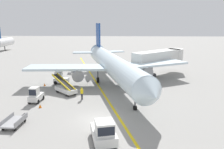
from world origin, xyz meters
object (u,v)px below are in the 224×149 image
belt_loader_forward_hold (65,88)px  safety_cone_nose_left (116,81)px  safety_cone_nose_right (40,106)px  safety_cone_wingtip_left (45,84)px  airliner (112,64)px  jet_bridge (162,57)px  baggage_tug_by_cargo_door (35,95)px  ground_crew_marshaller (82,93)px  baggage_cart_loaded (14,122)px  baggage_tug_near_wing (60,78)px  pushback_tug (104,132)px

belt_loader_forward_hold → safety_cone_nose_left: size_ratio=10.19×
safety_cone_nose_left → safety_cone_nose_right: (-8.97, -12.97, 0.00)m
safety_cone_nose_left → safety_cone_wingtip_left: (-11.74, -3.19, 0.00)m
belt_loader_forward_hold → airliner: bearing=39.3°
jet_bridge → belt_loader_forward_hold: bearing=-140.4°
baggage_tug_by_cargo_door → safety_cone_nose_right: 2.44m
airliner → safety_cone_nose_left: size_ratio=78.92×
safety_cone_nose_left → safety_cone_nose_right: bearing=-124.7°
airliner → ground_crew_marshaller: bearing=-114.8°
safety_cone_nose_right → jet_bridge: bearing=47.1°
baggage_cart_loaded → safety_cone_nose_left: 20.55m
baggage_tug_near_wing → ground_crew_marshaller: 9.41m
airliner → safety_cone_nose_left: bearing=70.0°
ground_crew_marshaller → safety_cone_wingtip_left: ground_crew_marshaller is taller
jet_bridge → safety_cone_nose_right: jet_bridge is taller
jet_bridge → ground_crew_marshaller: (-13.38, -16.14, -2.63)m
jet_bridge → safety_cone_nose_left: (-9.06, -6.44, -3.32)m
baggage_tug_by_cargo_door → ground_crew_marshaller: 6.06m
baggage_cart_loaded → safety_cone_wingtip_left: bearing=97.5°
jet_bridge → baggage_tug_by_cargo_door: 26.15m
ground_crew_marshaller → safety_cone_nose_left: (4.33, 9.70, -0.69)m
belt_loader_forward_hold → safety_cone_wingtip_left: (-4.48, 3.89, -0.56)m
baggage_tug_near_wing → safety_cone_nose_left: size_ratio=5.69×
jet_bridge → ground_crew_marshaller: jet_bridge is taller
pushback_tug → ground_crew_marshaller: (-3.92, 11.19, -0.08)m
ground_crew_marshaller → belt_loader_forward_hold: bearing=138.3°
belt_loader_forward_hold → baggage_cart_loaded: bearing=-102.9°
pushback_tug → ground_crew_marshaller: 11.86m
jet_bridge → baggage_tug_near_wing: bearing=-156.0°
pushback_tug → safety_cone_nose_left: bearing=88.9°
baggage_tug_near_wing → safety_cone_wingtip_left: bearing=-148.9°
ground_crew_marshaller → safety_cone_nose_right: 5.72m
safety_cone_nose_left → baggage_cart_loaded: bearing=-118.4°
baggage_tug_near_wing → baggage_cart_loaded: 16.29m
baggage_tug_by_cargo_door → safety_cone_nose_left: size_ratio=5.61×
baggage_cart_loaded → ground_crew_marshaller: bearing=57.0°
jet_bridge → safety_cone_nose_right: bearing=-132.9°
baggage_tug_near_wing → pushback_tug: bearing=-64.7°
belt_loader_forward_hold → safety_cone_nose_left: bearing=44.3°
belt_loader_forward_hold → safety_cone_nose_right: bearing=-106.1°
belt_loader_forward_hold → baggage_cart_loaded: (-2.51, -10.99, -0.31)m
jet_bridge → baggage_cart_loaded: jet_bridge is taller
jet_bridge → baggage_cart_loaded: bearing=-127.5°
baggage_cart_loaded → safety_cone_wingtip_left: 15.02m
airliner → pushback_tug: bearing=-89.5°
baggage_tug_near_wing → belt_loader_forward_hold: 5.72m
baggage_tug_by_cargo_door → safety_cone_nose_right: baggage_tug_by_cargo_door is taller
baggage_cart_loaded → ground_crew_marshaller: (5.45, 8.37, 0.44)m
belt_loader_forward_hold → ground_crew_marshaller: bearing=-41.7°
jet_bridge → baggage_tug_by_cargo_door: bearing=-137.9°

